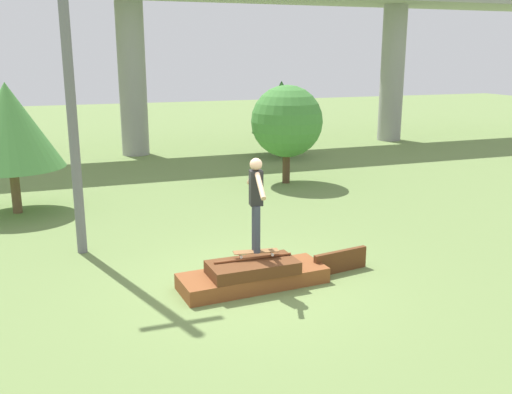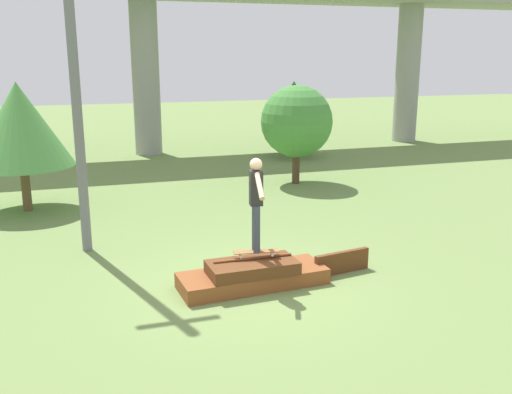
% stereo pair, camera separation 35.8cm
% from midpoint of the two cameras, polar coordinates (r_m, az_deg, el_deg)
% --- Properties ---
extents(ground_plane, '(80.00, 80.00, 0.00)m').
position_cam_midpoint_polar(ground_plane, '(10.40, -1.28, -8.84)').
color(ground_plane, olive).
extents(scrap_pile, '(2.72, 1.11, 0.54)m').
position_cam_midpoint_polar(scrap_pile, '(10.29, -1.30, -7.83)').
color(scrap_pile, brown).
rests_on(scrap_pile, ground_plane).
extents(scrap_plank_loose, '(1.18, 0.29, 0.42)m').
position_cam_midpoint_polar(scrap_plank_loose, '(11.04, 7.50, -6.39)').
color(scrap_plank_loose, '#5B3319').
rests_on(scrap_plank_loose, ground_plane).
extents(skateboard, '(0.83, 0.31, 0.09)m').
position_cam_midpoint_polar(skateboard, '(10.24, -1.00, -5.51)').
color(skateboard, brown).
rests_on(skateboard, scrap_pile).
extents(skater, '(0.27, 1.28, 1.69)m').
position_cam_midpoint_polar(skater, '(9.95, -1.03, -0.07)').
color(skater, '#383D4C').
rests_on(skater, skateboard).
extents(highway_overpass, '(44.00, 3.88, 6.84)m').
position_cam_midpoint_polar(highway_overpass, '(23.97, -13.08, 18.27)').
color(highway_overpass, gray).
rests_on(highway_overpass, ground_plane).
extents(utility_pole, '(1.30, 0.20, 8.21)m').
position_cam_midpoint_polar(utility_pole, '(11.98, -19.27, 14.20)').
color(utility_pole, slate).
rests_on(utility_pole, ground_plane).
extents(tree_behind_left, '(2.64, 2.64, 3.38)m').
position_cam_midpoint_polar(tree_behind_left, '(15.89, -24.08, 6.51)').
color(tree_behind_left, brown).
rests_on(tree_behind_left, ground_plane).
extents(tree_behind_right, '(2.27, 2.27, 3.12)m').
position_cam_midpoint_polar(tree_behind_right, '(18.12, 2.53, 7.55)').
color(tree_behind_right, '#4C3823').
rests_on(tree_behind_right, ground_plane).
extents(tree_mid_back, '(2.36, 2.36, 3.02)m').
position_cam_midpoint_polar(tree_mid_back, '(22.90, 2.10, 8.97)').
color(tree_mid_back, '#4C3823').
rests_on(tree_mid_back, ground_plane).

